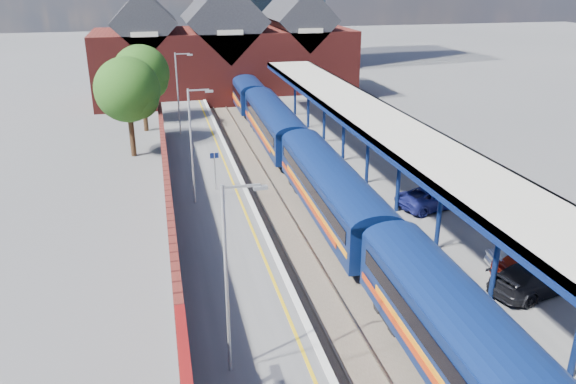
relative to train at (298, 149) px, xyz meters
name	(u,v)px	position (x,y,z in m)	size (l,w,h in m)	color
ground	(273,169)	(-1.49, 2.01, -2.12)	(240.00, 240.00, 0.00)	#5B5B5E
ballast_bed	(306,220)	(-1.49, -7.99, -2.09)	(6.00, 76.00, 0.06)	#473D33
rails	(306,219)	(-1.49, -7.99, -2.00)	(4.51, 76.00, 0.14)	slate
left_platform	(215,222)	(-6.99, -7.99, -1.62)	(5.00, 76.00, 1.00)	#565659
right_platform	(398,204)	(4.51, -7.99, -1.62)	(6.00, 76.00, 1.00)	#565659
coping_left	(255,210)	(-4.64, -7.99, -1.10)	(0.30, 76.00, 0.05)	silver
coping_right	(355,201)	(1.66, -7.99, -1.10)	(0.30, 76.00, 0.05)	silver
yellow_line	(245,211)	(-5.24, -7.99, -1.12)	(0.14, 76.00, 0.01)	yellow
train	(298,149)	(0.00, 0.00, 0.00)	(3.13, 65.95, 3.45)	#0B1E52
canopy	(383,124)	(3.99, -6.04, 3.13)	(4.50, 52.00, 4.48)	navy
lamp_post_b	(230,270)	(-7.86, -21.99, 2.87)	(1.48, 0.18, 7.00)	#A5A8AA
lamp_post_c	(193,140)	(-7.86, -5.99, 2.87)	(1.48, 0.18, 7.00)	#A5A8AA
lamp_post_d	(179,89)	(-7.86, 10.01, 2.87)	(1.48, 0.18, 7.00)	#A5A8AA
platform_sign	(215,165)	(-6.49, -3.99, 0.57)	(0.55, 0.08, 2.50)	#A5A8AA
brick_wall	(173,244)	(-9.59, -14.46, 0.33)	(0.35, 50.00, 3.86)	maroon
station_building	(224,52)	(-1.49, 30.00, 3.33)	(30.00, 12.12, 13.78)	maroon
tree_near	(129,92)	(-11.84, 7.91, 3.23)	(5.20, 5.20, 8.10)	#382314
tree_far	(143,75)	(-10.84, 15.91, 3.23)	(5.20, 5.20, 8.10)	#382314
parked_car_red	(539,264)	(6.61, -18.82, -0.38)	(1.76, 4.36, 1.49)	#9B1D0C
parked_car_silver	(530,259)	(6.61, -18.17, -0.50)	(1.33, 3.80, 1.25)	silver
parked_car_dark	(538,277)	(5.84, -19.81, -0.43)	(1.93, 4.75, 1.38)	black
parked_car_blue	(434,197)	(5.92, -9.96, -0.47)	(2.16, 4.68, 1.30)	navy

